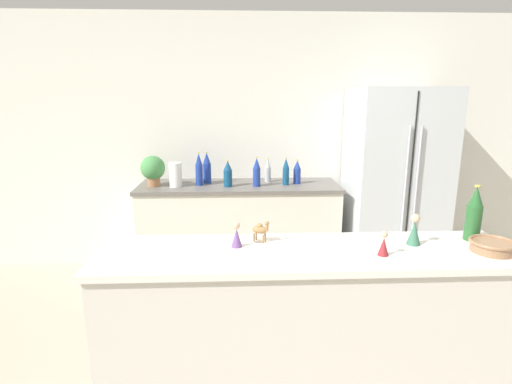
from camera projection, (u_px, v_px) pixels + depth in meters
name	position (u px, v px, depth m)	size (l,w,h in m)	color
wall_back	(263.00, 144.00, 4.13)	(8.00, 0.06, 2.55)	silver
back_counter	(239.00, 229.00, 3.99)	(1.94, 0.63, 0.92)	silver
refrigerator	(394.00, 185.00, 3.87)	(0.86, 0.75, 1.83)	silver
bar_counter	(305.00, 340.00, 2.09)	(2.09, 0.51, 1.01)	beige
potted_plant	(153.00, 169.00, 3.76)	(0.23, 0.23, 0.29)	#9E6B47
paper_towel_roll	(176.00, 175.00, 3.75)	(0.12, 0.12, 0.23)	white
back_bottle_0	(199.00, 170.00, 3.80)	(0.07, 0.07, 0.32)	navy
back_bottle_1	(268.00, 171.00, 3.96)	(0.06, 0.06, 0.24)	#B2B7BC
back_bottle_2	(286.00, 172.00, 3.83)	(0.06, 0.06, 0.27)	navy
back_bottle_3	(207.00, 168.00, 3.91)	(0.08, 0.08, 0.31)	navy
back_bottle_4	(228.00, 174.00, 3.75)	(0.08, 0.08, 0.25)	navy
back_bottle_5	(257.00, 172.00, 3.77)	(0.07, 0.07, 0.28)	navy
back_bottle_6	(297.00, 172.00, 3.89)	(0.07, 0.07, 0.24)	navy
wine_bottle	(474.00, 214.00, 2.09)	(0.08, 0.08, 0.30)	#235628
fruit_bowl	(492.00, 246.00, 1.95)	(0.21, 0.21, 0.06)	#8C6647
camel_figurine	(260.00, 229.00, 2.08)	(0.09, 0.08, 0.12)	olive
wise_man_figurine_blue	(384.00, 245.00, 1.90)	(0.05, 0.05, 0.12)	maroon
wise_man_figurine_crimson	(414.00, 231.00, 2.04)	(0.07, 0.07, 0.16)	#33664C
wise_man_figurine_purple	(237.00, 236.00, 2.01)	(0.06, 0.06, 0.13)	#6B4784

